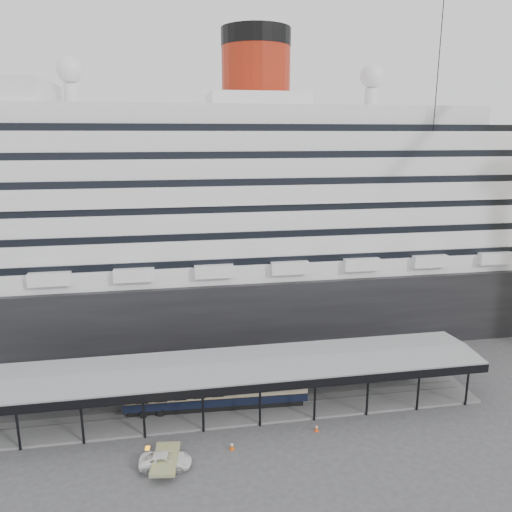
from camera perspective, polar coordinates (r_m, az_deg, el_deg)
The scene contains 8 objects.
ground at distance 52.96m, azimuth -2.62°, elevation -19.61°, with size 200.00×200.00×0.00m, color #3B3B3E.
cruise_ship at distance 76.86m, azimuth -5.89°, elevation 5.63°, with size 130.00×30.00×43.90m.
platform_canopy at distance 56.00m, azimuth -3.34°, elevation -14.80°, with size 56.00×9.18×5.30m.
port_truck at distance 48.99m, azimuth -10.30°, elevation -22.02°, with size 2.15×4.66×1.29m, color white.
pullman_carriage at distance 55.90m, azimuth -4.53°, elevation -14.88°, with size 19.72×3.46×19.27m.
traffic_cone_left at distance 49.25m, azimuth -10.38°, elevation -22.22°, with size 0.45×0.45×0.72m.
traffic_cone_mid at distance 50.61m, azimuth -2.77°, elevation -20.82°, with size 0.50×0.50×0.81m.
traffic_cone_right at distance 53.43m, azimuth 6.95°, elevation -18.89°, with size 0.40×0.40×0.76m.
Camera 1 is at (-5.51, -43.90, 29.10)m, focal length 35.00 mm.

